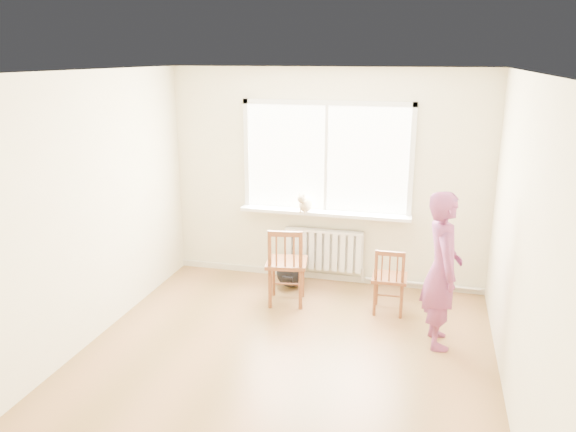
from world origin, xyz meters
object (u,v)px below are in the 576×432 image
Objects in this scene: cat at (305,203)px; person at (442,270)px; chair_left at (286,266)px; chair_right at (389,281)px; backpack at (290,273)px.

person is at bearing -23.60° from cat.
cat reaches higher than chair_left.
person is (0.54, -0.57, 0.40)m from chair_right.
chair_right is 0.88m from person.
cat is 1.09× the size of backpack.
chair_left is 1.83m from person.
cat reaches higher than backpack.
chair_left is 1.21× the size of chair_right.
person reaches higher than chair_right.
cat reaches higher than chair_right.
cat is at bearing -30.29° from chair_right.
person is 2.16m from backpack.
person is at bearing -29.50° from backpack.
chair_left is at bearing -83.35° from cat.
person reaches higher than chair_left.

